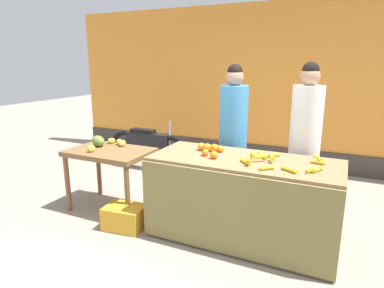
{
  "coord_description": "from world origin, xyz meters",
  "views": [
    {
      "loc": [
        1.32,
        -3.12,
        1.84
      ],
      "look_at": [
        -0.22,
        0.15,
        0.93
      ],
      "focal_mm": 30.78,
      "sensor_mm": 36.0,
      "label": 1
    }
  ],
  "objects_px": {
    "vendor_woman_blue_shirt": "(233,139)",
    "produce_sack": "(189,181)",
    "vendor_woman_white_shirt": "(304,145)",
    "produce_crate": "(125,217)",
    "parked_motorcycle": "(148,147)"
  },
  "relations": [
    {
      "from": "vendor_woman_white_shirt",
      "to": "parked_motorcycle",
      "type": "xyz_separation_m",
      "value": [
        -2.66,
        0.89,
        -0.53
      ]
    },
    {
      "from": "vendor_woman_white_shirt",
      "to": "produce_crate",
      "type": "bearing_deg",
      "value": -149.59
    },
    {
      "from": "vendor_woman_white_shirt",
      "to": "produce_crate",
      "type": "height_order",
      "value": "vendor_woman_white_shirt"
    },
    {
      "from": "vendor_woman_blue_shirt",
      "to": "vendor_woman_white_shirt",
      "type": "bearing_deg",
      "value": 0.69
    },
    {
      "from": "vendor_woman_white_shirt",
      "to": "parked_motorcycle",
      "type": "height_order",
      "value": "vendor_woman_white_shirt"
    },
    {
      "from": "produce_crate",
      "to": "vendor_woman_blue_shirt",
      "type": "bearing_deg",
      "value": 48.1
    },
    {
      "from": "parked_motorcycle",
      "to": "vendor_woman_white_shirt",
      "type": "bearing_deg",
      "value": -18.49
    },
    {
      "from": "produce_crate",
      "to": "parked_motorcycle",
      "type": "bearing_deg",
      "value": 115.28
    },
    {
      "from": "vendor_woman_blue_shirt",
      "to": "produce_sack",
      "type": "relative_size",
      "value": 3.68
    },
    {
      "from": "vendor_woman_blue_shirt",
      "to": "produce_crate",
      "type": "relative_size",
      "value": 4.13
    },
    {
      "from": "parked_motorcycle",
      "to": "produce_sack",
      "type": "relative_size",
      "value": 3.24
    },
    {
      "from": "vendor_woman_blue_shirt",
      "to": "vendor_woman_white_shirt",
      "type": "relative_size",
      "value": 0.99
    },
    {
      "from": "vendor_woman_blue_shirt",
      "to": "parked_motorcycle",
      "type": "height_order",
      "value": "vendor_woman_blue_shirt"
    },
    {
      "from": "produce_crate",
      "to": "vendor_woman_white_shirt",
      "type": "bearing_deg",
      "value": 30.41
    },
    {
      "from": "parked_motorcycle",
      "to": "produce_sack",
      "type": "xyz_separation_m",
      "value": [
        1.2,
        -0.86,
        -0.15
      ]
    }
  ]
}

